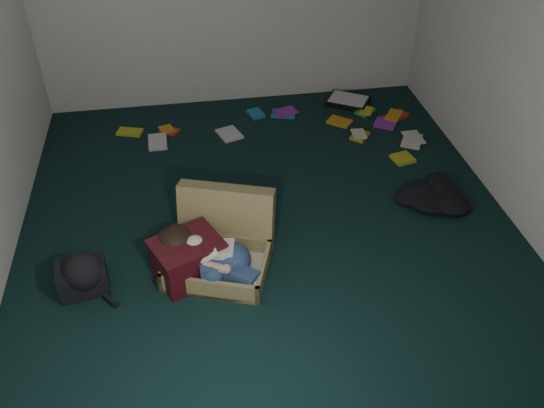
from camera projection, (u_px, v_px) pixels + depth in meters
name	position (u px, v px, depth m)	size (l,w,h in m)	color
floor	(269.00, 226.00, 4.71)	(4.50, 4.50, 0.00)	black
wall_front	(364.00, 344.00, 2.16)	(4.50, 4.50, 0.00)	white
wall_right	(540.00, 60.00, 4.17)	(4.50, 4.50, 0.00)	white
suitcase	(221.00, 244.00, 4.30)	(0.93, 0.91, 0.54)	#968752
person	(208.00, 256.00, 4.13)	(0.73, 0.56, 0.33)	white
maroon_bin	(188.00, 259.00, 4.17)	(0.59, 0.54, 0.33)	#430D15
backpack	(83.00, 277.00, 4.08)	(0.42, 0.34, 0.25)	black
clothing_pile	(432.00, 196.00, 4.91)	(0.48, 0.39, 0.15)	black
paper_tray	(348.00, 101.00, 6.35)	(0.54, 0.51, 0.06)	black
book_scatter	(299.00, 129.00, 5.92)	(3.02, 1.36, 0.02)	gold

